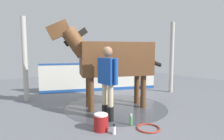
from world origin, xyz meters
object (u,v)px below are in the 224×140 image
handler (108,78)px  bottle_spray (131,120)px  horse (112,58)px  bottle_shampoo (114,130)px  wash_bucket (101,122)px  hose_coil (148,128)px

handler → bottle_spray: (0.61, 0.20, -0.91)m
horse → bottle_shampoo: (1.47, -1.09, -1.35)m
wash_bucket → hose_coil: 1.02m
horse → bottle_spray: size_ratio=12.06×
bottle_spray → hose_coil: bearing=20.7°
bottle_spray → handler: bearing=-161.5°
handler → bottle_shampoo: handler is taller
hose_coil → horse: bearing=168.5°
horse → handler: horse is taller
handler → hose_coil: 1.46m
horse → hose_coil: (1.73, -0.35, -1.42)m
wash_bucket → hose_coil: (0.57, 0.84, -0.16)m
bottle_shampoo → bottle_spray: bottle_spray is taller
horse → bottle_shampoo: size_ratio=15.92×
bottle_shampoo → bottle_spray: size_ratio=0.76×
handler → bottle_shampoo: (0.73, -0.39, -0.94)m
wash_bucket → hose_coil: size_ratio=0.71×
handler → wash_bucket: size_ratio=4.95×
handler → hose_coil: (0.99, 0.35, -1.01)m
handler → hose_coil: handler is taller
bottle_shampoo → hose_coil: (0.26, 0.73, -0.07)m
wash_bucket → handler: bearing=130.9°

